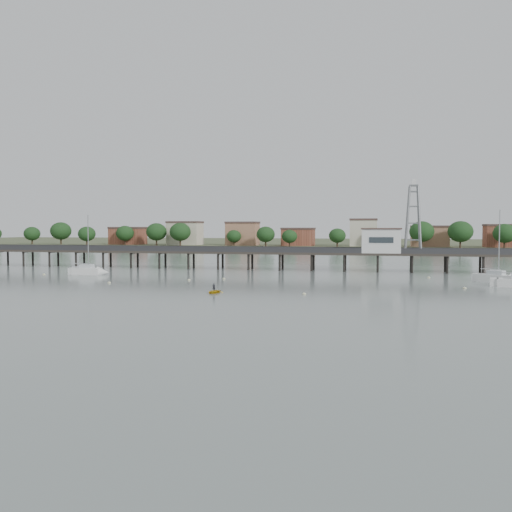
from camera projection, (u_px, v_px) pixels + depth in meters
The scene contains 11 objects.
ground_plane at pixel (167, 307), 67.86m from camera, with size 500.00×500.00×0.00m, color slate.
pier at pixel (266, 253), 126.22m from camera, with size 150.00×5.00×5.50m.
pier_building at pixel (381, 240), 120.77m from camera, with size 8.40×5.40×5.30m.
lattice_tower at pixel (413, 219), 119.16m from camera, with size 3.20×3.20×15.50m.
sailboat_e at pixel (503, 279), 97.61m from camera, with size 7.98×6.23×13.20m.
sailboat_b at pixel (92, 271), 113.89m from camera, with size 7.64×2.48×12.56m.
white_tender at pixel (79, 270), 118.99m from camera, with size 3.52×1.53×1.36m.
yellow_dinghy at pixel (214, 293), 82.43m from camera, with size 2.12×0.62×2.97m, color yellow.
dinghy_occupant at pixel (214, 293), 82.43m from camera, with size 0.43×1.17×0.28m, color black.
mooring_buoys at pixel (245, 282), 98.47m from camera, with size 78.58×30.76×0.39m.
far_shore at pixel (333, 243), 301.54m from camera, with size 500.00×170.00×10.40m.
Camera 1 is at (24.65, -63.67, 9.67)m, focal length 40.00 mm.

